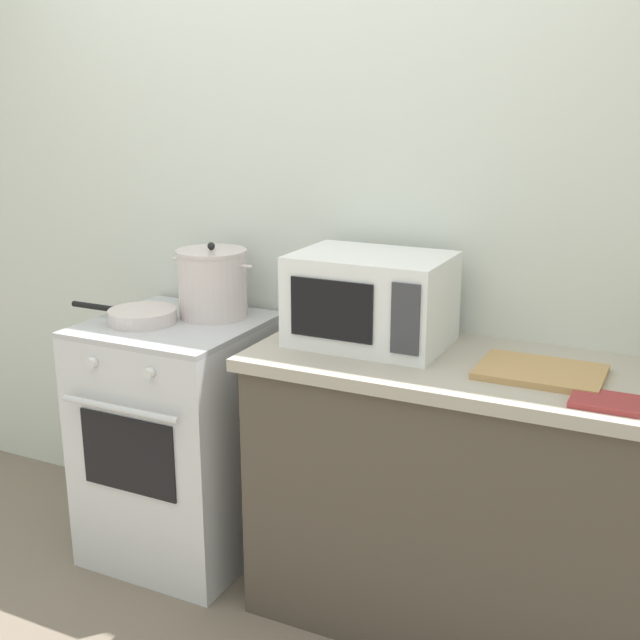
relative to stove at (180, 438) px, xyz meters
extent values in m
cube|color=silver|center=(0.65, 0.37, 0.79)|extent=(4.40, 0.10, 2.50)
cube|color=#4C4238|center=(1.25, 0.02, -0.02)|extent=(1.64, 0.56, 0.88)
cube|color=#ADA393|center=(1.25, 0.02, 0.44)|extent=(1.70, 0.60, 0.04)
cube|color=silver|center=(0.00, 0.00, -0.01)|extent=(0.60, 0.60, 0.90)
cube|color=#B7B7BC|center=(0.00, 0.00, 0.45)|extent=(0.60, 0.60, 0.02)
cube|color=black|center=(0.00, -0.30, 0.06)|extent=(0.39, 0.01, 0.28)
cylinder|color=silver|center=(0.00, -0.33, 0.24)|extent=(0.48, 0.02, 0.02)
cylinder|color=silver|center=(-0.12, -0.31, 0.38)|extent=(0.04, 0.02, 0.04)
cylinder|color=silver|center=(0.12, -0.31, 0.38)|extent=(0.04, 0.02, 0.04)
cylinder|color=beige|center=(0.09, 0.13, 0.58)|extent=(0.25, 0.25, 0.24)
cylinder|color=beige|center=(0.09, 0.13, 0.71)|extent=(0.26, 0.26, 0.01)
sphere|color=black|center=(0.09, 0.13, 0.73)|extent=(0.03, 0.03, 0.03)
cylinder|color=beige|center=(-0.06, 0.13, 0.66)|extent=(0.05, 0.01, 0.01)
cylinder|color=beige|center=(0.23, 0.13, 0.66)|extent=(0.05, 0.01, 0.01)
cylinder|color=beige|center=(-0.10, -0.06, 0.48)|extent=(0.25, 0.25, 0.05)
cylinder|color=black|center=(-0.32, -0.06, 0.49)|extent=(0.20, 0.02, 0.02)
cube|color=white|center=(0.74, 0.08, 0.61)|extent=(0.50, 0.36, 0.30)
cube|color=black|center=(0.68, -0.10, 0.61)|extent=(0.28, 0.01, 0.19)
cube|color=#38383D|center=(0.93, -0.10, 0.61)|extent=(0.09, 0.01, 0.22)
cube|color=tan|center=(1.31, 0.00, 0.47)|extent=(0.36, 0.26, 0.02)
cube|color=#993333|center=(1.52, -0.16, 0.47)|extent=(0.18, 0.14, 0.02)
camera|label=1|loc=(1.70, -2.28, 1.26)|focal=44.84mm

